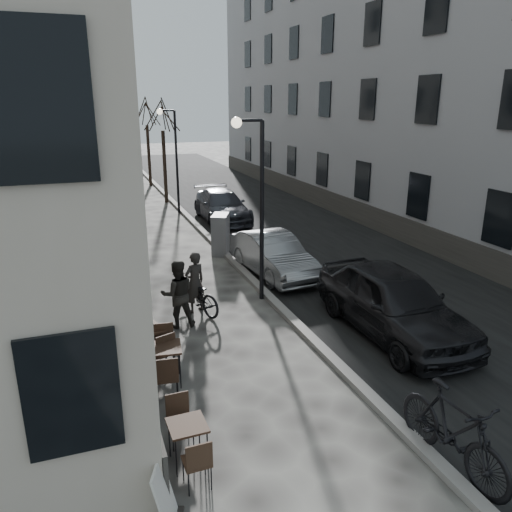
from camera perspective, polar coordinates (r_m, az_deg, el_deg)
ground at (r=9.79m, az=13.55°, el=-17.45°), size 120.00×120.00×0.00m
road at (r=24.76m, az=0.94°, el=4.63°), size 7.30×60.00×0.00m
kerb at (r=23.74m, az=-7.35°, el=4.06°), size 0.25×60.00×0.12m
building_left at (r=23.24m, az=-24.81°, el=22.15°), size 4.00×35.00×16.00m
building_right at (r=27.20m, az=12.76°, el=22.35°), size 4.00×35.00×16.00m
streetlamp_near at (r=13.57m, az=-0.01°, el=7.47°), size 0.90×0.28×5.09m
streetlamp_far at (r=25.10m, az=-9.51°, el=11.88°), size 0.90×0.28×5.09m
tree_near at (r=27.97m, az=-10.70°, el=15.47°), size 2.40×2.40×5.70m
tree_far at (r=33.90m, az=-12.44°, el=15.68°), size 2.40×2.40×5.70m
bistro_set_a at (r=8.39m, az=-7.79°, el=-20.05°), size 0.60×1.45×0.85m
bistro_set_b at (r=10.41m, az=-10.34°, el=-11.72°), size 0.74×1.66×0.96m
bistro_set_c at (r=11.24m, az=-12.21°, el=-9.55°), size 0.96×1.66×0.95m
sign_board at (r=7.54m, az=-10.24°, el=-25.92°), size 0.50×0.61×0.94m
utility_cabinet at (r=18.49m, az=-4.07°, el=2.49°), size 0.92×1.13×1.49m
bicycle at (r=13.58m, az=-6.95°, el=-4.28°), size 1.39×2.07×1.03m
cyclist_rider at (r=13.46m, az=-7.00°, el=-2.99°), size 0.72×0.61×1.68m
pedestrian_near at (r=12.65m, az=-8.95°, el=-4.31°), size 0.88×0.70×1.74m
pedestrian_mid at (r=17.81m, az=-14.32°, el=1.49°), size 1.15×0.94×1.55m
pedestrian_far at (r=17.36m, az=-14.12°, el=1.06°), size 0.97×0.67×1.53m
car_near at (r=12.57m, az=15.41°, el=-5.05°), size 2.00×4.93×1.68m
car_mid at (r=16.26m, az=1.95°, el=0.16°), size 1.79×4.22×1.35m
car_far at (r=23.75m, az=-3.92°, el=5.76°), size 2.05×4.86×1.40m
moped at (r=8.64m, az=21.59°, el=-18.07°), size 0.79×2.29×1.35m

